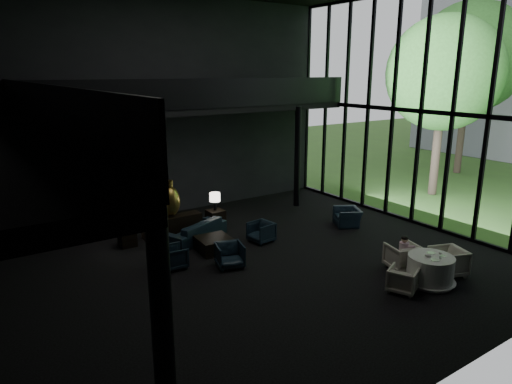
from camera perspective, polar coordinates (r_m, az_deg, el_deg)
floor at (r=13.07m, az=-0.35°, el=-9.20°), size 14.00×12.00×0.02m
wall_back at (r=17.30m, az=-11.67°, el=10.16°), size 14.00×0.04×8.00m
wall_front at (r=7.82m, az=24.93°, el=3.66°), size 14.00×0.04×8.00m
curtain_wall at (r=16.87m, az=19.94°, el=9.47°), size 0.20×12.00×8.00m
mezzanine_back at (r=16.81m, az=-7.13°, el=10.22°), size 12.00×2.00×0.25m
railing_left at (r=10.08m, az=-25.08°, el=9.33°), size 0.06×12.00×1.00m
railing_back at (r=15.89m, az=-5.52°, el=12.17°), size 12.00×0.06×1.00m
column_sw at (r=5.62m, az=-11.27°, el=-21.84°), size 0.24×0.24×4.00m
column_nw at (r=16.06m, az=-27.51°, el=1.19°), size 0.24×0.24×4.00m
column_ne at (r=18.32m, az=5.19°, el=4.34°), size 0.24×0.24×4.00m
tree_near at (r=21.28m, az=22.46°, el=13.53°), size 4.80×4.80×7.65m
tree_far at (r=26.58m, az=25.18°, el=14.94°), size 5.60×5.60×8.80m
console at (r=15.57m, az=-10.41°, el=-4.15°), size 2.03×0.46×0.64m
bronze_urn at (r=15.38m, az=-10.67°, el=-1.10°), size 0.65×0.65×1.22m
side_table_left at (r=14.93m, az=-15.80°, el=-5.55°), size 0.48×0.48×0.53m
table_lamp_left at (r=14.86m, az=-16.20°, el=-2.77°), size 0.37×0.37×0.63m
side_table_right at (r=16.15m, az=-5.07°, el=-3.32°), size 0.55×0.55×0.61m
table_lamp_right at (r=15.95m, az=-5.17°, el=-0.73°), size 0.37×0.37×0.62m
sofa at (r=14.93m, az=-7.60°, el=-4.29°), size 2.47×1.53×0.93m
lounge_armchair_west at (r=13.03m, az=-10.30°, el=-8.02°), size 0.61×0.65×0.64m
lounge_armchair_east at (r=14.70m, az=0.64°, el=-4.99°), size 0.69×0.72×0.67m
lounge_armchair_south at (r=12.89m, az=-3.31°, el=-7.81°), size 0.87×0.84×0.73m
window_armchair at (r=16.55m, az=11.38°, el=-2.88°), size 0.88×1.00×0.74m
coffee_table at (r=14.05m, az=-5.25°, el=-6.54°), size 1.05×1.05×0.44m
dining_table at (r=12.76m, az=20.92°, el=-9.27°), size 1.31×1.31×0.75m
dining_chair_north at (r=13.33m, az=17.87°, el=-7.48°), size 1.00×0.97×0.85m
dining_chair_east at (r=13.41m, az=22.89°, el=-7.78°), size 1.04×1.07×0.87m
dining_chair_west at (r=12.10m, az=17.89°, el=-10.43°), size 0.75×0.77×0.61m
child at (r=13.16m, az=18.03°, el=-6.39°), size 0.26×0.26×0.56m
plate_a at (r=12.38m, az=21.46°, el=-7.92°), size 0.24×0.24×0.01m
plate_b at (r=12.81m, az=21.04°, el=-7.10°), size 0.26×0.26×0.01m
saucer at (r=12.72m, az=22.37°, el=-7.40°), size 0.18×0.18×0.01m
coffee_cup at (r=12.81m, az=22.06°, el=-7.04°), size 0.10×0.10×0.06m
cereal_bowl at (r=12.53m, az=20.69°, el=-7.38°), size 0.17×0.17×0.08m
cream_pot at (r=12.53m, az=22.06°, el=-7.56°), size 0.07×0.07×0.07m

